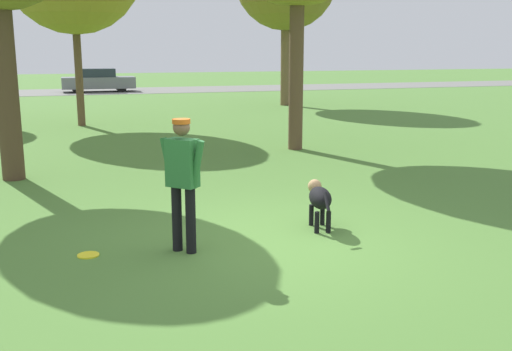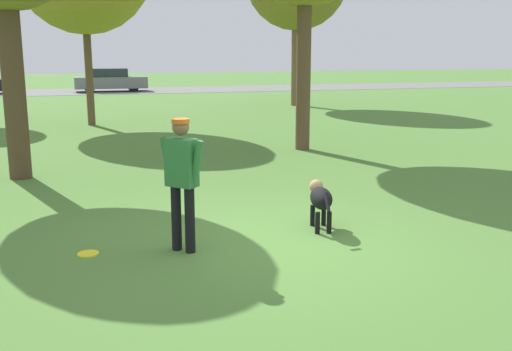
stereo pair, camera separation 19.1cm
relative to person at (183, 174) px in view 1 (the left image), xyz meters
name	(u,v)px [view 1 (the left image)]	position (x,y,z in m)	size (l,w,h in m)	color
ground_plane	(265,242)	(1.12, 0.07, -1.02)	(120.00, 120.00, 0.00)	#4C7A33
far_road_strip	(106,91)	(1.12, 31.17, -1.01)	(120.00, 6.00, 0.01)	slate
person	(183,174)	(0.00, 0.00, 0.00)	(0.52, 0.54, 1.72)	black
dog	(319,198)	(2.07, 0.43, -0.57)	(0.42, 1.06, 0.65)	black
frisbee	(88,255)	(-1.20, 0.20, -1.01)	(0.27, 0.27, 0.02)	yellow
parked_car_grey	(98,80)	(0.64, 30.82, -0.33)	(4.33, 1.78, 1.41)	slate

